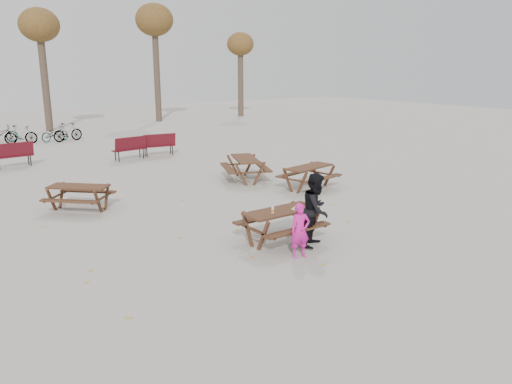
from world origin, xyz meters
TOP-DOWN VIEW (x-y plane):
  - ground at (0.00, 0.00)m, footprint 80.00×80.00m
  - main_picnic_table at (0.00, 0.00)m, footprint 1.80×1.45m
  - food_tray at (0.30, -0.17)m, footprint 0.18×0.11m
  - bread_roll at (0.30, -0.17)m, footprint 0.14×0.06m
  - soda_bottle at (-0.32, -0.09)m, footprint 0.07×0.07m
  - child at (-0.28, -1.00)m, footprint 0.51×0.41m
  - adult at (0.50, -0.65)m, footprint 1.03×0.96m
  - picnic_table_east at (4.01, 3.48)m, footprint 2.02×1.74m
  - picnic_table_north at (-3.01, 5.45)m, footprint 2.13×2.13m
  - picnic_table_far at (3.02, 5.78)m, footprint 2.17×2.36m
  - park_bench_row at (-1.39, 12.54)m, footprint 10.48×1.81m
  - bicycle_row at (-2.24, 19.75)m, footprint 7.16×2.44m
  - tree_row at (0.90, 25.15)m, footprint 32.17×3.52m
  - fallen_leaves at (0.50, 2.50)m, footprint 11.00×11.00m

SIDE VIEW (x-z plane):
  - ground at x=0.00m, z-range 0.00..0.00m
  - fallen_leaves at x=0.50m, z-range 0.00..0.01m
  - picnic_table_north at x=-3.01m, z-range 0.00..0.72m
  - picnic_table_east at x=4.01m, z-range 0.00..0.77m
  - picnic_table_far at x=3.02m, z-range 0.00..0.82m
  - bicycle_row at x=-2.24m, z-range -0.07..1.03m
  - park_bench_row at x=-1.39m, z-range 0.00..1.03m
  - main_picnic_table at x=0.00m, z-range 0.20..0.97m
  - child at x=-0.28m, z-range 0.00..1.20m
  - food_tray at x=0.30m, z-range 0.78..0.81m
  - bread_roll at x=0.30m, z-range 0.81..0.86m
  - soda_bottle at x=-0.32m, z-range 0.76..0.93m
  - adult at x=0.50m, z-range 0.00..1.70m
  - tree_row at x=0.90m, z-range 2.06..10.32m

